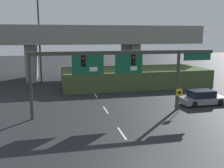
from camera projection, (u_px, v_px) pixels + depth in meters
The scene contains 8 objects.
ground_plane at pixel (143, 164), 14.27m from camera, with size 160.00×160.00×0.00m, color black.
lane_markings at pixel (100, 102), 27.40m from camera, with size 0.14×20.63×0.01m.
signal_gantry at pixel (120, 63), 22.51m from camera, with size 16.38×0.44×5.57m.
speed_limit_sign at pixel (179, 97), 23.29m from camera, with size 0.60×0.11×2.22m.
highway_light_pole_near at pixel (39, 28), 36.64m from camera, with size 0.70×0.36×14.81m.
overpass_bridge at pixel (83, 41), 41.73m from camera, with size 37.36×8.58×8.28m.
grass_embankment at pixel (134, 77), 36.02m from camera, with size 19.51×7.67×2.36m.
parked_sedan_near_right at pixel (202, 98), 26.27m from camera, with size 4.62×1.94×1.47m.
Camera 1 is at (-4.49, -12.55, 6.91)m, focal length 42.00 mm.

